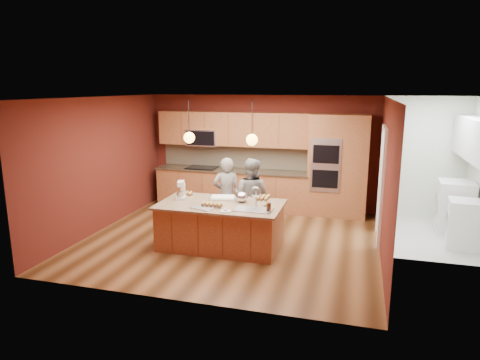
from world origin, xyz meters
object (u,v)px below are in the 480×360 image
(person_right, at_px, (251,196))
(mixing_bowl, at_px, (242,197))
(person_left, at_px, (227,195))
(stand_mixer, at_px, (181,191))
(island, at_px, (222,225))

(person_right, relative_size, mixing_bowl, 6.46)
(person_right, height_order, mixing_bowl, person_right)
(person_right, distance_m, mixing_bowl, 0.69)
(person_left, height_order, stand_mixer, person_left)
(person_left, distance_m, person_right, 0.50)
(island, xyz_separation_m, stand_mixer, (-0.83, 0.12, 0.55))
(person_left, height_order, mixing_bowl, person_left)
(island, relative_size, mixing_bowl, 9.46)
(mixing_bowl, bearing_deg, person_left, 126.89)
(person_left, distance_m, stand_mixer, 1.03)
(person_right, height_order, stand_mixer, person_right)
(mixing_bowl, bearing_deg, person_right, 89.87)
(island, xyz_separation_m, person_right, (0.33, 0.88, 0.34))
(person_right, bearing_deg, person_left, 9.49)
(stand_mixer, height_order, mixing_bowl, stand_mixer)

